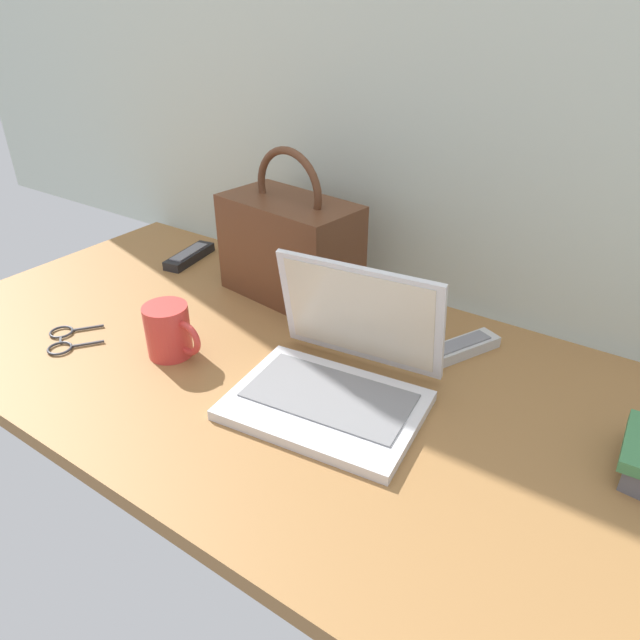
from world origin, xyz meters
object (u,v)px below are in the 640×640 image
laptop (337,373)px  eyeglasses (63,340)px  remote_control_near (190,256)px  handbag (290,247)px  remote_control_far (461,348)px  coffee_mug (169,330)px

laptop → eyeglasses: laptop is taller
laptop → remote_control_near: size_ratio=2.02×
handbag → remote_control_far: bearing=-1.9°
remote_control_far → remote_control_near: bearing=178.7°
coffee_mug → remote_control_near: bearing=131.5°
laptop → coffee_mug: size_ratio=2.70×
eyeglasses → handbag: handbag is taller
eyeglasses → coffee_mug: bearing=23.3°
laptop → handbag: handbag is taller
remote_control_far → handbag: handbag is taller
laptop → handbag: bearing=138.6°
remote_control_far → eyeglasses: remote_control_far is taller
remote_control_far → laptop: bearing=-116.8°
handbag → remote_control_near: bearing=179.4°
laptop → handbag: 0.39m
remote_control_far → handbag: bearing=178.1°
remote_control_near → eyeglasses: 0.43m
coffee_mug → remote_control_near: 0.44m
coffee_mug → eyeglasses: coffee_mug is taller
laptop → coffee_mug: (-0.33, -0.07, 0.01)m
remote_control_near → remote_control_far: same height
coffee_mug → eyeglasses: (-0.21, -0.09, -0.05)m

